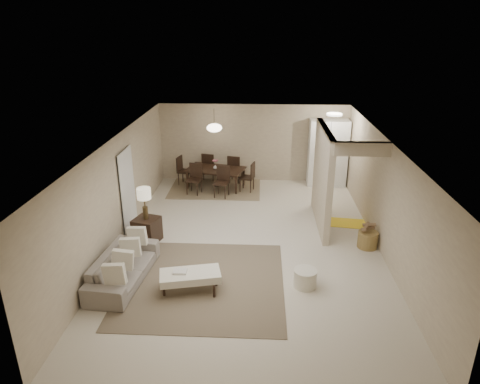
# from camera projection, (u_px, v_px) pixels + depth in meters

# --- Properties ---
(floor) EXTENTS (9.00, 9.00, 0.00)m
(floor) POSITION_uv_depth(u_px,v_px,m) (248.00, 244.00, 10.04)
(floor) COLOR beige
(floor) RESTS_ON ground
(ceiling) EXTENTS (9.00, 9.00, 0.00)m
(ceiling) POSITION_uv_depth(u_px,v_px,m) (249.00, 141.00, 9.13)
(ceiling) COLOR white
(ceiling) RESTS_ON back_wall
(back_wall) EXTENTS (6.00, 0.00, 6.00)m
(back_wall) POSITION_uv_depth(u_px,v_px,m) (253.00, 143.00, 13.77)
(back_wall) COLOR tan
(back_wall) RESTS_ON floor
(left_wall) EXTENTS (0.00, 9.00, 9.00)m
(left_wall) POSITION_uv_depth(u_px,v_px,m) (117.00, 192.00, 9.73)
(left_wall) COLOR tan
(left_wall) RESTS_ON floor
(right_wall) EXTENTS (0.00, 9.00, 9.00)m
(right_wall) POSITION_uv_depth(u_px,v_px,m) (384.00, 197.00, 9.45)
(right_wall) COLOR tan
(right_wall) RESTS_ON floor
(partition) EXTENTS (0.15, 2.50, 2.50)m
(partition) POSITION_uv_depth(u_px,v_px,m) (322.00, 178.00, 10.67)
(partition) COLOR tan
(partition) RESTS_ON floor
(doorway) EXTENTS (0.04, 0.90, 2.04)m
(doorway) POSITION_uv_depth(u_px,v_px,m) (127.00, 192.00, 10.37)
(doorway) COLOR black
(doorway) RESTS_ON floor
(pantry_cabinet) EXTENTS (1.20, 0.55, 2.10)m
(pantry_cabinet) POSITION_uv_depth(u_px,v_px,m) (328.00, 153.00, 13.41)
(pantry_cabinet) COLOR white
(pantry_cabinet) RESTS_ON floor
(flush_light) EXTENTS (0.44, 0.44, 0.05)m
(flush_light) POSITION_uv_depth(u_px,v_px,m) (334.00, 114.00, 12.01)
(flush_light) COLOR white
(flush_light) RESTS_ON ceiling
(living_rug) EXTENTS (3.20, 3.20, 0.01)m
(living_rug) POSITION_uv_depth(u_px,v_px,m) (203.00, 282.00, 8.55)
(living_rug) COLOR brown
(living_rug) RESTS_ON floor
(sofa) EXTENTS (2.15, 1.01, 0.61)m
(sofa) POSITION_uv_depth(u_px,v_px,m) (123.00, 267.00, 8.52)
(sofa) COLOR gray
(sofa) RESTS_ON floor
(ottoman_bench) EXTENTS (1.23, 0.76, 0.41)m
(ottoman_bench) POSITION_uv_depth(u_px,v_px,m) (190.00, 276.00, 8.17)
(ottoman_bench) COLOR white
(ottoman_bench) RESTS_ON living_rug
(side_table) EXTENTS (0.67, 0.67, 0.59)m
(side_table) POSITION_uv_depth(u_px,v_px,m) (147.00, 230.00, 10.08)
(side_table) COLOR black
(side_table) RESTS_ON floor
(table_lamp) EXTENTS (0.32, 0.32, 0.76)m
(table_lamp) POSITION_uv_depth(u_px,v_px,m) (144.00, 196.00, 9.77)
(table_lamp) COLOR #4D3C21
(table_lamp) RESTS_ON side_table
(round_pouf) EXTENTS (0.46, 0.46, 0.36)m
(round_pouf) POSITION_uv_depth(u_px,v_px,m) (305.00, 278.00, 8.37)
(round_pouf) COLOR white
(round_pouf) RESTS_ON floor
(wicker_basket) EXTENTS (0.58, 0.58, 0.39)m
(wicker_basket) POSITION_uv_depth(u_px,v_px,m) (368.00, 240.00, 9.85)
(wicker_basket) COLOR olive
(wicker_basket) RESTS_ON floor
(dining_rug) EXTENTS (2.80, 2.10, 0.01)m
(dining_rug) POSITION_uv_depth(u_px,v_px,m) (216.00, 187.00, 13.54)
(dining_rug) COLOR #7A644C
(dining_rug) RESTS_ON floor
(dining_table) EXTENTS (1.95, 1.38, 0.62)m
(dining_table) POSITION_uv_depth(u_px,v_px,m) (215.00, 178.00, 13.43)
(dining_table) COLOR black
(dining_table) RESTS_ON dining_rug
(dining_chairs) EXTENTS (2.49, 2.04, 0.92)m
(dining_chairs) POSITION_uv_depth(u_px,v_px,m) (215.00, 174.00, 13.37)
(dining_chairs) COLOR black
(dining_chairs) RESTS_ON dining_rug
(vase) EXTENTS (0.16, 0.16, 0.13)m
(vase) POSITION_uv_depth(u_px,v_px,m) (215.00, 167.00, 13.29)
(vase) COLOR white
(vase) RESTS_ON dining_table
(yellow_mat) EXTENTS (1.03, 0.70, 0.01)m
(yellow_mat) POSITION_uv_depth(u_px,v_px,m) (347.00, 223.00, 11.10)
(yellow_mat) COLOR yellow
(yellow_mat) RESTS_ON floor
(pendant_light) EXTENTS (0.46, 0.46, 0.71)m
(pendant_light) POSITION_uv_depth(u_px,v_px,m) (214.00, 128.00, 12.84)
(pendant_light) COLOR #4D3C21
(pendant_light) RESTS_ON ceiling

